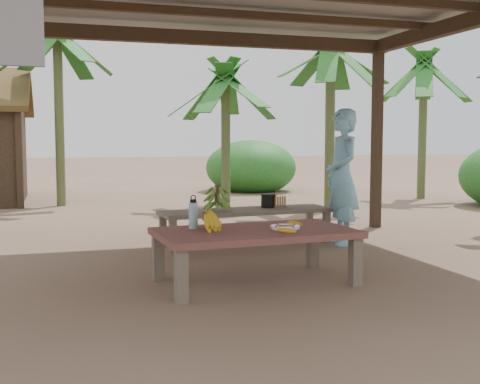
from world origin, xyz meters
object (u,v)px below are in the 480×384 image
object	(u,v)px
work_table	(255,237)
woman	(342,177)
plate	(285,227)
water_flask	(193,214)
ripe_banana_bunch	(204,220)
cooking_pot	(269,201)
bench	(246,214)

from	to	relation	value
work_table	woman	distance (m)	2.41
plate	water_flask	bearing A→B (deg)	159.70
ripe_banana_bunch	plate	bearing A→B (deg)	-11.78
plate	ripe_banana_bunch	bearing A→B (deg)	168.22
plate	water_flask	xyz separation A→B (m)	(-0.81, 0.30, 0.11)
ripe_banana_bunch	water_flask	size ratio (longest dim) A/B	0.98
work_table	cooking_pot	size ratio (longest dim) A/B	9.35
work_table	plate	world-z (taller)	plate
work_table	cooking_pot	world-z (taller)	cooking_pot
work_table	plate	size ratio (longest dim) A/B	6.78
cooking_pot	woman	xyz separation A→B (m)	(0.82, -0.45, 0.33)
bench	water_flask	world-z (taller)	water_flask
plate	cooking_pot	distance (m)	2.24
bench	plate	world-z (taller)	plate
bench	ripe_banana_bunch	distance (m)	2.15
water_flask	cooking_pot	bearing A→B (deg)	52.63
water_flask	work_table	bearing A→B (deg)	-24.47
plate	cooking_pot	size ratio (longest dim) A/B	1.38
cooking_pot	woman	distance (m)	0.99
work_table	woman	size ratio (longest dim) A/B	1.08
bench	ripe_banana_bunch	bearing A→B (deg)	-122.95
water_flask	woman	xyz separation A→B (m)	(2.24, 1.41, 0.23)
work_table	bench	size ratio (longest dim) A/B	0.83
cooking_pot	woman	bearing A→B (deg)	-28.75
bench	plate	distance (m)	2.06
work_table	woman	xyz separation A→B (m)	(1.71, 1.65, 0.43)
work_table	ripe_banana_bunch	distance (m)	0.50
water_flask	cooking_pot	size ratio (longest dim) A/B	1.59
water_flask	bench	bearing A→B (deg)	58.26
work_table	plate	xyz separation A→B (m)	(0.28, -0.06, 0.08)
ripe_banana_bunch	water_flask	xyz separation A→B (m)	(-0.07, 0.14, 0.04)
bench	cooking_pot	bearing A→B (deg)	13.53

